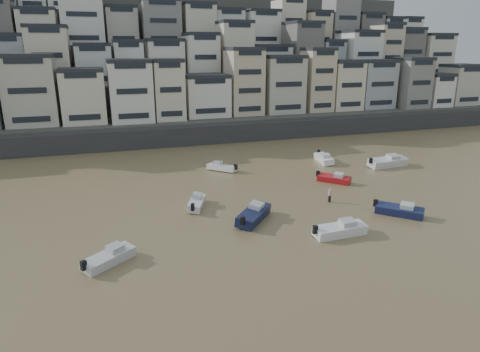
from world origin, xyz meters
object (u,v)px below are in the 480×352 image
object	(u,v)px
boat_c	(254,213)
boat_g	(388,161)
boat_a	(340,228)
boat_b	(400,209)
boat_i	(324,157)
boat_h	(222,166)
boat_j	(109,256)
person_pink	(330,195)
boat_e	(334,178)
boat_f	(196,201)

from	to	relation	value
boat_c	boat_g	bearing A→B (deg)	-21.94
boat_c	boat_a	xyz separation A→B (m)	(6.75, -6.19, -0.08)
boat_b	boat_i	bearing A→B (deg)	128.41
boat_c	boat_b	bearing A→B (deg)	-61.73
boat_g	boat_i	xyz separation A→B (m)	(-8.08, 5.44, -0.17)
boat_a	boat_h	bearing A→B (deg)	99.28
boat_c	boat_j	world-z (taller)	boat_c
boat_h	person_pink	xyz separation A→B (m)	(8.53, -16.93, 0.20)
boat_g	boat_e	xyz separation A→B (m)	(-11.96, -4.47, -0.28)
boat_b	boat_f	bearing A→B (deg)	-158.28
person_pink	boat_j	bearing A→B (deg)	-163.52
boat_c	boat_g	distance (m)	30.17
boat_b	boat_i	xyz separation A→B (m)	(3.16, 22.65, 0.03)
boat_j	person_pink	bearing A→B (deg)	-20.78
boat_h	person_pink	size ratio (longest dim) A/B	2.83
boat_b	boat_e	bearing A→B (deg)	139.58
boat_h	boat_f	distance (m)	15.30
boat_c	boat_i	xyz separation A→B (m)	(18.86, 19.01, -0.10)
boat_h	boat_f	world-z (taller)	boat_f
boat_c	person_pink	world-z (taller)	boat_c
boat_b	boat_i	distance (m)	22.87
boat_g	boat_j	xyz separation A→B (m)	(-41.91, -18.60, -0.23)
boat_b	boat_e	world-z (taller)	boat_b
boat_j	boat_i	size ratio (longest dim) A/B	0.92
boat_h	boat_f	size ratio (longest dim) A/B	0.98
boat_f	person_pink	distance (m)	15.80
boat_f	boat_e	xyz separation A→B (m)	(19.89, 3.29, -0.02)
boat_h	person_pink	world-z (taller)	person_pink
boat_b	boat_e	distance (m)	12.76
boat_e	boat_g	bearing A→B (deg)	67.87
boat_b	person_pink	size ratio (longest dim) A/B	3.14
boat_g	boat_c	bearing A→B (deg)	-157.22
boat_i	boat_e	size ratio (longest dim) A/B	1.17
boat_c	boat_a	world-z (taller)	boat_c
boat_b	boat_f	world-z (taller)	boat_b
boat_j	boat_a	bearing A→B (deg)	-40.31
boat_i	boat_c	bearing A→B (deg)	-34.89
boat_c	boat_i	size ratio (longest dim) A/B	1.13
boat_j	boat_h	bearing A→B (deg)	18.00
boat_j	boat_i	world-z (taller)	boat_i
boat_c	person_pink	xyz separation A→B (m)	(10.54, 2.51, -0.00)
boat_f	boat_i	bearing A→B (deg)	-38.66
boat_a	boat_e	bearing A→B (deg)	60.51
boat_g	boat_i	bearing A→B (deg)	142.11
boat_j	boat_i	bearing A→B (deg)	-1.85
boat_b	boat_h	bearing A→B (deg)	167.01
boat_e	boat_f	bearing A→B (deg)	-123.23
boat_g	boat_j	bearing A→B (deg)	-160.01
boat_c	boat_j	xyz separation A→B (m)	(-14.96, -5.03, -0.16)
boat_g	boat_a	distance (m)	28.26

